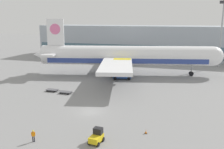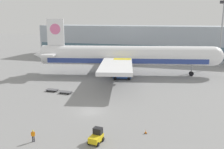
{
  "view_description": "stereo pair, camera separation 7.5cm",
  "coord_description": "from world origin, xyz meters",
  "px_view_note": "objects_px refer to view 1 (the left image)",
  "views": [
    {
      "loc": [
        16.59,
        -40.98,
        17.1
      ],
      "look_at": [
        -0.32,
        14.71,
        4.0
      ],
      "focal_mm": 40.0,
      "sensor_mm": 36.0,
      "label": 1
    },
    {
      "loc": [
        16.66,
        -40.96,
        17.1
      ],
      "look_at": [
        -0.32,
        14.71,
        4.0
      ],
      "focal_mm": 40.0,
      "sensor_mm": 36.0,
      "label": 2
    }
  ],
  "objects_px": {
    "baggage_tug_foreground": "(97,137)",
    "baggage_dolly_second": "(66,92)",
    "light_mast": "(222,29)",
    "baggage_dolly_lead": "(52,90)",
    "traffic_cone_near": "(146,132)",
    "scissor_lift_loader": "(122,71)",
    "ground_crew_near": "(33,135)",
    "airplane_main": "(124,56)"
  },
  "relations": [
    {
      "from": "light_mast",
      "to": "baggage_tug_foreground",
      "type": "xyz_separation_m",
      "value": [
        -22.44,
        -65.56,
        -12.5
      ]
    },
    {
      "from": "traffic_cone_near",
      "to": "scissor_lift_loader",
      "type": "bearing_deg",
      "value": 110.54
    },
    {
      "from": "airplane_main",
      "to": "baggage_tug_foreground",
      "type": "height_order",
      "value": "airplane_main"
    },
    {
      "from": "airplane_main",
      "to": "ground_crew_near",
      "type": "distance_m",
      "value": 45.94
    },
    {
      "from": "baggage_tug_foreground",
      "to": "scissor_lift_loader",
      "type": "bearing_deg",
      "value": 14.98
    },
    {
      "from": "airplane_main",
      "to": "scissor_lift_loader",
      "type": "height_order",
      "value": "airplane_main"
    },
    {
      "from": "baggage_dolly_second",
      "to": "ground_crew_near",
      "type": "xyz_separation_m",
      "value": [
        6.44,
        -22.34,
        0.64
      ]
    },
    {
      "from": "baggage_tug_foreground",
      "to": "baggage_dolly_lead",
      "type": "xyz_separation_m",
      "value": [
        -19.04,
        20.61,
        -0.49
      ]
    },
    {
      "from": "light_mast",
      "to": "ground_crew_near",
      "type": "bearing_deg",
      "value": -114.57
    },
    {
      "from": "baggage_dolly_lead",
      "to": "light_mast",
      "type": "bearing_deg",
      "value": 48.8
    },
    {
      "from": "airplane_main",
      "to": "baggage_dolly_lead",
      "type": "height_order",
      "value": "airplane_main"
    },
    {
      "from": "light_mast",
      "to": "baggage_dolly_second",
      "type": "relative_size",
      "value": 6.21
    },
    {
      "from": "scissor_lift_loader",
      "to": "ground_crew_near",
      "type": "distance_m",
      "value": 40.22
    },
    {
      "from": "light_mast",
      "to": "ground_crew_near",
      "type": "relative_size",
      "value": 13.16
    },
    {
      "from": "ground_crew_near",
      "to": "traffic_cone_near",
      "type": "bearing_deg",
      "value": 177.95
    },
    {
      "from": "baggage_dolly_lead",
      "to": "traffic_cone_near",
      "type": "relative_size",
      "value": 5.83
    },
    {
      "from": "light_mast",
      "to": "baggage_dolly_lead",
      "type": "xyz_separation_m",
      "value": [
        -41.48,
        -44.94,
        -12.99
      ]
    },
    {
      "from": "scissor_lift_loader",
      "to": "traffic_cone_near",
      "type": "bearing_deg",
      "value": -82.85
    },
    {
      "from": "baggage_dolly_lead",
      "to": "traffic_cone_near",
      "type": "height_order",
      "value": "traffic_cone_near"
    },
    {
      "from": "baggage_tug_foreground",
      "to": "baggage_dolly_second",
      "type": "bearing_deg",
      "value": 42.89
    },
    {
      "from": "ground_crew_near",
      "to": "traffic_cone_near",
      "type": "xyz_separation_m",
      "value": [
        14.84,
        7.21,
        -0.72
      ]
    },
    {
      "from": "baggage_dolly_second",
      "to": "light_mast",
      "type": "bearing_deg",
      "value": 52.09
    },
    {
      "from": "light_mast",
      "to": "traffic_cone_near",
      "type": "xyz_separation_m",
      "value": [
        -16.25,
        -60.78,
        -13.07
      ]
    },
    {
      "from": "airplane_main",
      "to": "baggage_dolly_second",
      "type": "height_order",
      "value": "airplane_main"
    },
    {
      "from": "traffic_cone_near",
      "to": "light_mast",
      "type": "bearing_deg",
      "value": 75.03
    },
    {
      "from": "light_mast",
      "to": "baggage_tug_foreground",
      "type": "height_order",
      "value": "light_mast"
    },
    {
      "from": "baggage_tug_foreground",
      "to": "traffic_cone_near",
      "type": "relative_size",
      "value": 4.05
    },
    {
      "from": "scissor_lift_loader",
      "to": "baggage_dolly_lead",
      "type": "relative_size",
      "value": 1.58
    },
    {
      "from": "light_mast",
      "to": "ground_crew_near",
      "type": "xyz_separation_m",
      "value": [
        -31.09,
        -67.99,
        -12.35
      ]
    },
    {
      "from": "baggage_tug_foreground",
      "to": "traffic_cone_near",
      "type": "bearing_deg",
      "value": -46.62
    },
    {
      "from": "light_mast",
      "to": "scissor_lift_loader",
      "type": "bearing_deg",
      "value": -135.72
    },
    {
      "from": "light_mast",
      "to": "baggage_dolly_second",
      "type": "xyz_separation_m",
      "value": [
        -37.53,
        -45.65,
        -12.99
      ]
    },
    {
      "from": "baggage_dolly_second",
      "to": "traffic_cone_near",
      "type": "height_order",
      "value": "traffic_cone_near"
    },
    {
      "from": "scissor_lift_loader",
      "to": "ground_crew_near",
      "type": "xyz_separation_m",
      "value": [
        -2.51,
        -40.12,
        -1.17
      ]
    },
    {
      "from": "baggage_dolly_second",
      "to": "ground_crew_near",
      "type": "height_order",
      "value": "ground_crew_near"
    },
    {
      "from": "airplane_main",
      "to": "scissor_lift_loader",
      "type": "xyz_separation_m",
      "value": [
        0.84,
        -5.54,
        -3.64
      ]
    },
    {
      "from": "scissor_lift_loader",
      "to": "baggage_dolly_lead",
      "type": "bearing_deg",
      "value": -140.46
    },
    {
      "from": "light_mast",
      "to": "traffic_cone_near",
      "type": "height_order",
      "value": "light_mast"
    },
    {
      "from": "baggage_dolly_second",
      "to": "traffic_cone_near",
      "type": "distance_m",
      "value": 26.11
    },
    {
      "from": "baggage_tug_foreground",
      "to": "ground_crew_near",
      "type": "xyz_separation_m",
      "value": [
        -8.65,
        -2.44,
        0.16
      ]
    },
    {
      "from": "airplane_main",
      "to": "traffic_cone_near",
      "type": "height_order",
      "value": "airplane_main"
    },
    {
      "from": "airplane_main",
      "to": "baggage_dolly_lead",
      "type": "xyz_separation_m",
      "value": [
        -12.06,
        -22.61,
        -5.45
      ]
    }
  ]
}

